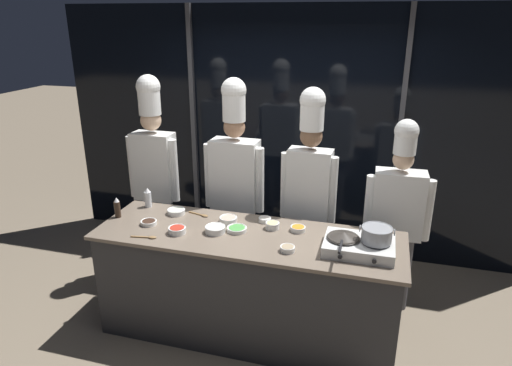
# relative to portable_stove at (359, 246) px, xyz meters

# --- Properties ---
(ground_plane) EXTENTS (24.00, 24.00, 0.00)m
(ground_plane) POSITION_rel_portable_stove_xyz_m (-0.87, 0.04, -0.97)
(ground_plane) COLOR #7F705B
(window_wall_back) EXTENTS (5.34, 0.09, 2.70)m
(window_wall_back) POSITION_rel_portable_stove_xyz_m (-0.87, 1.71, 0.38)
(window_wall_back) COLOR black
(window_wall_back) RESTS_ON ground_plane
(demo_counter) EXTENTS (2.48, 0.79, 0.93)m
(demo_counter) POSITION_rel_portable_stove_xyz_m (-0.87, 0.04, -0.51)
(demo_counter) COLOR #2D2D30
(demo_counter) RESTS_ON ground_plane
(portable_stove) EXTENTS (0.51, 0.39, 0.10)m
(portable_stove) POSITION_rel_portable_stove_xyz_m (0.00, 0.00, 0.00)
(portable_stove) COLOR silver
(portable_stove) RESTS_ON demo_counter
(frying_pan) EXTENTS (0.25, 0.43, 0.04)m
(frying_pan) POSITION_rel_portable_stove_xyz_m (-0.12, -0.00, 0.07)
(frying_pan) COLOR #38332D
(frying_pan) RESTS_ON portable_stove
(stock_pot) EXTENTS (0.25, 0.22, 0.12)m
(stock_pot) POSITION_rel_portable_stove_xyz_m (0.12, 0.00, 0.11)
(stock_pot) COLOR #93969B
(stock_pot) RESTS_ON portable_stove
(squeeze_bottle_clear) EXTENTS (0.06, 0.06, 0.18)m
(squeeze_bottle_clear) POSITION_rel_portable_stove_xyz_m (-1.91, 0.34, 0.04)
(squeeze_bottle_clear) COLOR white
(squeeze_bottle_clear) RESTS_ON demo_counter
(squeeze_bottle_soy) EXTENTS (0.05, 0.05, 0.18)m
(squeeze_bottle_soy) POSITION_rel_portable_stove_xyz_m (-2.05, 0.06, 0.04)
(squeeze_bottle_soy) COLOR #332319
(squeeze_bottle_soy) RESTS_ON demo_counter
(prep_bowl_shrimp) EXTENTS (0.15, 0.15, 0.05)m
(prep_bowl_shrimp) POSITION_rel_portable_stove_xyz_m (-1.09, 0.21, -0.02)
(prep_bowl_shrimp) COLOR white
(prep_bowl_shrimp) RESTS_ON demo_counter
(prep_bowl_onion) EXTENTS (0.11, 0.11, 0.04)m
(prep_bowl_onion) POSITION_rel_portable_stove_xyz_m (-0.80, 0.32, -0.03)
(prep_bowl_onion) COLOR white
(prep_bowl_onion) RESTS_ON demo_counter
(prep_bowl_soy_glaze) EXTENTS (0.14, 0.14, 0.04)m
(prep_bowl_soy_glaze) POSITION_rel_portable_stove_xyz_m (-1.72, -0.00, -0.03)
(prep_bowl_soy_glaze) COLOR white
(prep_bowl_soy_glaze) RESTS_ON demo_counter
(prep_bowl_chili_flakes) EXTENTS (0.14, 0.14, 0.05)m
(prep_bowl_chili_flakes) POSITION_rel_portable_stove_xyz_m (-1.43, -0.09, -0.02)
(prep_bowl_chili_flakes) COLOR white
(prep_bowl_chili_flakes) RESTS_ON demo_counter
(prep_bowl_mushrooms) EXTENTS (0.11, 0.11, 0.04)m
(prep_bowl_mushrooms) POSITION_rel_portable_stove_xyz_m (-0.51, -0.14, -0.02)
(prep_bowl_mushrooms) COLOR white
(prep_bowl_mushrooms) RESTS_ON demo_counter
(prep_bowl_scallions) EXTENTS (0.17, 0.17, 0.04)m
(prep_bowl_scallions) POSITION_rel_portable_stove_xyz_m (-0.98, 0.08, -0.03)
(prep_bowl_scallions) COLOR white
(prep_bowl_scallions) RESTS_ON demo_counter
(prep_bowl_bean_sprouts) EXTENTS (0.16, 0.16, 0.04)m
(prep_bowl_bean_sprouts) POSITION_rel_portable_stove_xyz_m (-1.60, 0.26, -0.02)
(prep_bowl_bean_sprouts) COLOR white
(prep_bowl_bean_sprouts) RESTS_ON demo_counter
(prep_bowl_rice) EXTENTS (0.17, 0.17, 0.06)m
(prep_bowl_rice) POSITION_rel_portable_stove_xyz_m (-1.13, 0.01, -0.01)
(prep_bowl_rice) COLOR white
(prep_bowl_rice) RESTS_ON demo_counter
(prep_bowl_carrots) EXTENTS (0.12, 0.12, 0.04)m
(prep_bowl_carrots) POSITION_rel_portable_stove_xyz_m (-0.50, 0.22, -0.02)
(prep_bowl_carrots) COLOR white
(prep_bowl_carrots) RESTS_ON demo_counter
(prep_bowl_ginger) EXTENTS (0.12, 0.12, 0.06)m
(prep_bowl_ginger) POSITION_rel_portable_stove_xyz_m (-0.71, 0.20, -0.01)
(prep_bowl_ginger) COLOR white
(prep_bowl_ginger) RESTS_ON demo_counter
(serving_spoon_slotted) EXTENTS (0.21, 0.06, 0.02)m
(serving_spoon_slotted) POSITION_rel_portable_stove_xyz_m (-1.61, -0.23, -0.04)
(serving_spoon_slotted) COLOR olive
(serving_spoon_slotted) RESTS_ON demo_counter
(serving_spoon_solid) EXTENTS (0.21, 0.08, 0.02)m
(serving_spoon_solid) POSITION_rel_portable_stove_xyz_m (-1.36, 0.28, -0.04)
(serving_spoon_solid) COLOR olive
(serving_spoon_solid) RESTS_ON demo_counter
(chef_head) EXTENTS (0.53, 0.23, 2.07)m
(chef_head) POSITION_rel_portable_stove_xyz_m (-2.05, 0.75, 0.25)
(chef_head) COLOR #2D3856
(chef_head) RESTS_ON ground_plane
(chef_sous) EXTENTS (0.58, 0.24, 2.07)m
(chef_sous) POSITION_rel_portable_stove_xyz_m (-1.21, 0.75, 0.22)
(chef_sous) COLOR #232326
(chef_sous) RESTS_ON ground_plane
(chef_line) EXTENTS (0.51, 0.22, 2.02)m
(chef_line) POSITION_rel_portable_stove_xyz_m (-0.50, 0.71, 0.23)
(chef_line) COLOR #4C4C51
(chef_line) RESTS_ON ground_plane
(chef_pastry) EXTENTS (0.57, 0.24, 1.78)m
(chef_pastry) POSITION_rel_portable_stove_xyz_m (0.28, 0.75, 0.05)
(chef_pastry) COLOR #4C4C51
(chef_pastry) RESTS_ON ground_plane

